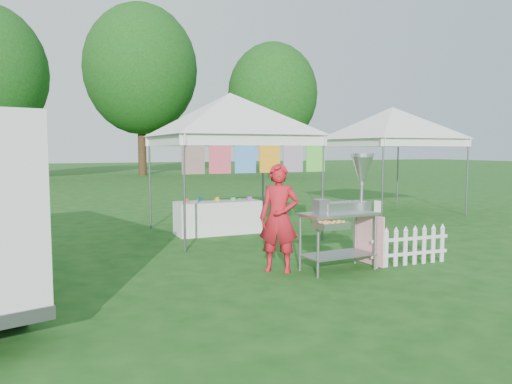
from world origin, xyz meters
name	(u,v)px	position (x,y,z in m)	size (l,w,h in m)	color
ground	(314,270)	(0.00, 0.00, 0.00)	(120.00, 120.00, 0.00)	#154513
canopy_main	(230,94)	(0.00, 3.49, 2.99)	(4.24, 4.24, 3.45)	#59595E
canopy_right	(393,107)	(5.50, 5.00, 2.99)	(4.24, 4.24, 3.45)	#59595E
tree_mid	(141,70)	(3.00, 28.00, 7.14)	(7.60, 7.60, 11.52)	#3A2315
tree_right	(273,95)	(10.00, 22.00, 5.18)	(5.60, 5.60, 8.42)	#3A2315
donut_cart	(349,201)	(0.50, -0.15, 1.04)	(1.26, 0.93, 1.76)	gray
vendor	(279,218)	(-0.53, 0.14, 0.81)	(0.59, 0.39, 1.61)	red
picket_fence	(410,247)	(1.55, -0.33, 0.29)	(1.44, 0.11, 0.56)	silver
display_table	(218,217)	(-0.23, 3.67, 0.35)	(1.80, 0.70, 0.70)	white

